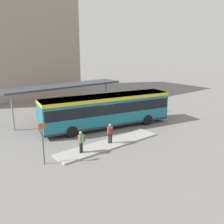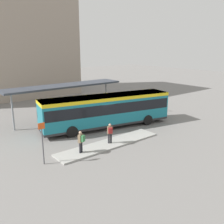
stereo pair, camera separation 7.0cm
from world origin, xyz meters
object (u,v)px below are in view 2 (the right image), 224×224
at_px(city_bus, 107,109).
at_px(pedestrian_companion, 110,132).
at_px(platform_sign, 43,142).
at_px(bicycle_orange, 161,108).
at_px(bicycle_white, 153,107).
at_px(pedestrian_waiting, 81,141).

xyz_separation_m(city_bus, pedestrian_companion, (-2.54, -3.63, -0.75)).
relative_size(pedestrian_companion, platform_sign, 0.56).
xyz_separation_m(bicycle_orange, bicycle_white, (-0.35, 0.87, -0.03)).
distance_m(city_bus, pedestrian_waiting, 6.45).
bearing_deg(pedestrian_waiting, pedestrian_companion, -112.16).
bearing_deg(pedestrian_companion, bicycle_orange, -43.80).
relative_size(pedestrian_companion, bicycle_white, 1.00).
distance_m(pedestrian_waiting, bicycle_orange, 14.73).
bearing_deg(platform_sign, bicycle_white, 17.75).
height_order(pedestrian_waiting, bicycle_white, pedestrian_waiting).
bearing_deg(bicycle_white, city_bus, 101.88).
bearing_deg(pedestrian_companion, bicycle_white, -39.39).
bearing_deg(bicycle_white, bicycle_orange, -157.98).
height_order(pedestrian_companion, platform_sign, platform_sign).
xyz_separation_m(pedestrian_companion, bicycle_white, (10.96, 5.36, -0.68)).
xyz_separation_m(city_bus, bicycle_white, (8.42, 1.73, -1.44)).
bearing_deg(bicycle_orange, bicycle_white, -167.70).
relative_size(city_bus, platform_sign, 4.49).
bearing_deg(city_bus, platform_sign, -143.89).
distance_m(city_bus, bicycle_orange, 8.92).
bearing_deg(bicycle_white, pedestrian_waiting, 112.09).
xyz_separation_m(bicycle_white, platform_sign, (-16.34, -5.23, 1.21)).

